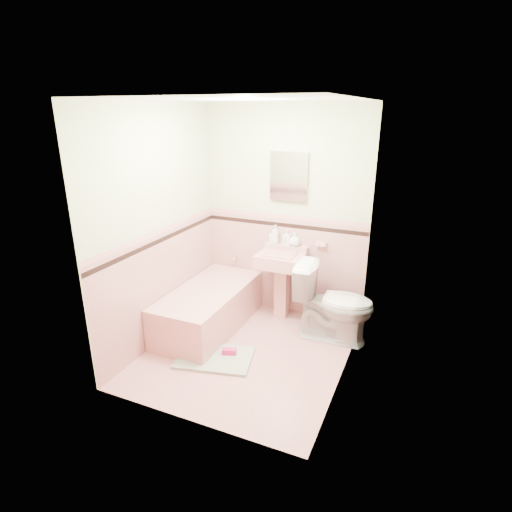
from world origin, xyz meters
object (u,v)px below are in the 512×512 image
at_px(bathtub, 209,309).
at_px(soap_bottle_left, 275,234).
at_px(sink, 280,287).
at_px(medicine_cabinet, 289,176).
at_px(soap_bottle_mid, 287,238).
at_px(toilet, 334,303).
at_px(soap_bottle_right, 295,239).
at_px(shoe, 229,351).
at_px(bucket, 313,315).

distance_m(bathtub, soap_bottle_left, 1.18).
relative_size(sink, medicine_cabinet, 1.51).
bearing_deg(bathtub, medicine_cabinet, 47.42).
xyz_separation_m(soap_bottle_mid, toilet, (0.69, -0.39, -0.55)).
xyz_separation_m(soap_bottle_mid, soap_bottle_right, (0.10, 0.00, -0.01)).
height_order(soap_bottle_right, toilet, soap_bottle_right).
relative_size(medicine_cabinet, soap_bottle_mid, 2.97).
distance_m(soap_bottle_mid, toilet, 0.97).
bearing_deg(sink, toilet, -16.28).
bearing_deg(bathtub, shoe, -43.26).
bearing_deg(bucket, shoe, -120.48).
distance_m(soap_bottle_right, toilet, 0.89).
xyz_separation_m(sink, bucket, (0.41, 0.02, -0.30)).
bearing_deg(soap_bottle_right, bathtub, -137.82).
bearing_deg(soap_bottle_mid, sink, -92.29).
distance_m(soap_bottle_mid, shoe, 1.51).
bearing_deg(soap_bottle_left, soap_bottle_right, 0.00).
height_order(soap_bottle_mid, toilet, soap_bottle_mid).
xyz_separation_m(sink, medicine_cabinet, (0.00, 0.21, 1.28)).
bearing_deg(shoe, bathtub, 116.40).
height_order(soap_bottle_right, bucket, soap_bottle_right).
bearing_deg(bathtub, soap_bottle_left, 52.92).
relative_size(sink, toilet, 0.97).
xyz_separation_m(bathtub, soap_bottle_left, (0.54, 0.71, 0.78)).
bearing_deg(shoe, soap_bottle_left, 67.67).
height_order(medicine_cabinet, bucket, medicine_cabinet).
height_order(medicine_cabinet, soap_bottle_mid, medicine_cabinet).
relative_size(soap_bottle_left, soap_bottle_mid, 1.23).
height_order(bathtub, shoe, bathtub).
distance_m(sink, soap_bottle_right, 0.59).
bearing_deg(soap_bottle_left, medicine_cabinet, 11.82).
relative_size(bathtub, soap_bottle_mid, 8.07).
xyz_separation_m(bathtub, soap_bottle_right, (0.78, 0.71, 0.75)).
relative_size(sink, shoe, 5.70).
distance_m(soap_bottle_left, shoe, 1.51).
relative_size(medicine_cabinet, toilet, 0.64).
bearing_deg(soap_bottle_mid, medicine_cabinet, 103.52).
distance_m(sink, soap_bottle_left, 0.63).
distance_m(toilet, shoe, 1.24).
height_order(sink, medicine_cabinet, medicine_cabinet).
height_order(bathtub, toilet, toilet).
height_order(sink, soap_bottle_left, soap_bottle_left).
relative_size(medicine_cabinet, soap_bottle_left, 2.42).
relative_size(soap_bottle_left, soap_bottle_right, 1.37).
height_order(medicine_cabinet, soap_bottle_right, medicine_cabinet).
xyz_separation_m(soap_bottle_mid, shoe, (-0.19, -1.18, -0.92)).
relative_size(soap_bottle_right, shoe, 1.14).
height_order(soap_bottle_left, toilet, soap_bottle_left).
distance_m(soap_bottle_right, shoe, 1.52).
bearing_deg(shoe, medicine_cabinet, 60.98).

